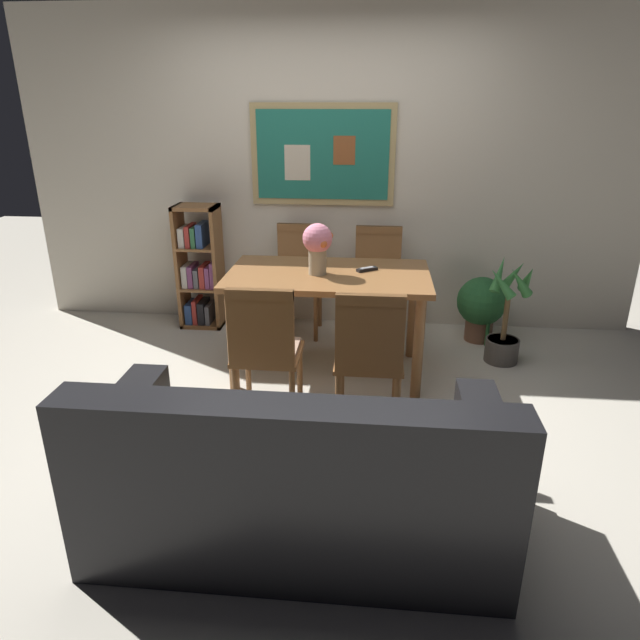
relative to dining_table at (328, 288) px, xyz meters
name	(u,v)px	position (x,y,z in m)	size (l,w,h in m)	color
ground_plane	(308,411)	(-0.08, -0.59, -0.65)	(12.00, 12.00, 0.00)	beige
wall_back_with_painting	(330,173)	(-0.08, 1.09, 0.65)	(5.20, 0.14, 2.60)	beige
dining_table	(328,288)	(0.00, 0.00, 0.00)	(1.40, 0.83, 0.76)	brown
dining_chair_far_right	(377,273)	(0.34, 0.77, -0.11)	(0.40, 0.41, 0.91)	brown
dining_chair_near_right	(369,351)	(0.30, -0.79, -0.11)	(0.40, 0.41, 0.91)	brown
dining_chair_near_left	(265,344)	(-0.31, -0.76, -0.11)	(0.40, 0.41, 0.91)	brown
dining_chair_far_left	(299,270)	(-0.32, 0.80, -0.11)	(0.40, 0.41, 0.91)	brown
leather_couch	(296,481)	(0.00, -1.71, -0.34)	(1.80, 0.84, 0.84)	black
bookshelf	(200,271)	(-1.19, 0.83, -0.16)	(0.36, 0.28, 1.06)	brown
potted_ivy	(481,305)	(1.20, 0.71, -0.34)	(0.40, 0.40, 0.64)	brown
potted_palm	(506,322)	(1.31, 0.30, -0.32)	(0.35, 0.35, 0.82)	#4C4742
flower_vase	(318,244)	(-0.07, -0.03, 0.32)	(0.21, 0.20, 0.35)	tan
tv_remote	(367,269)	(0.27, 0.08, 0.12)	(0.15, 0.12, 0.02)	black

